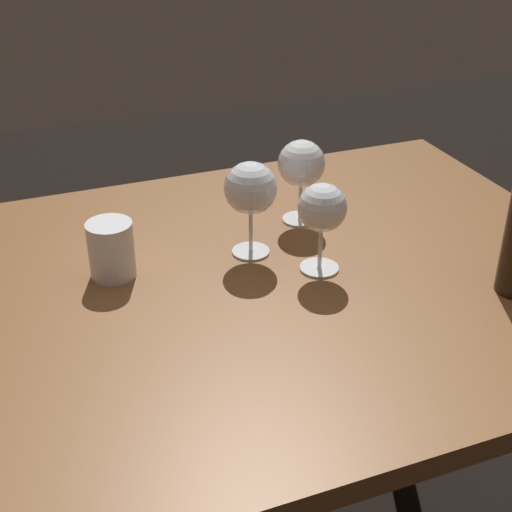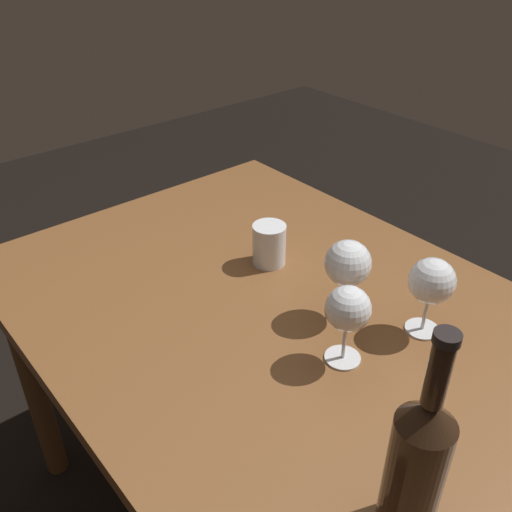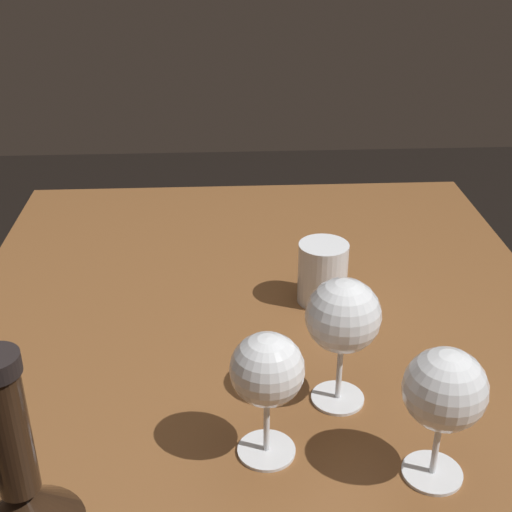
{
  "view_description": "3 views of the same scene",
  "coord_description": "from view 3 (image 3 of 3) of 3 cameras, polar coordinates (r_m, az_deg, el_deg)",
  "views": [
    {
      "loc": [
        0.33,
        0.96,
        1.37
      ],
      "look_at": [
        -0.03,
        0.02,
        0.79
      ],
      "focal_mm": 51.19,
      "sensor_mm": 36.0,
      "label": 1
    },
    {
      "loc": [
        -0.63,
        0.62,
        1.45
      ],
      "look_at": [
        0.06,
        0.04,
        0.87
      ],
      "focal_mm": 39.39,
      "sensor_mm": 36.0,
      "label": 2
    },
    {
      "loc": [
        -0.75,
        0.06,
        1.3
      ],
      "look_at": [
        0.08,
        0.01,
        0.87
      ],
      "focal_mm": 49.38,
      "sensor_mm": 36.0,
      "label": 3
    }
  ],
  "objects": [
    {
      "name": "wine_glass_left",
      "position": [
        0.75,
        15.03,
        -10.57
      ],
      "size": [
        0.09,
        0.09,
        0.16
      ],
      "color": "white",
      "rests_on": "dining_table"
    },
    {
      "name": "water_tumbler",
      "position": [
        1.07,
        5.41,
        -1.63
      ],
      "size": [
        0.08,
        0.08,
        0.1
      ],
      "color": "white",
      "rests_on": "dining_table"
    },
    {
      "name": "wine_glass_right",
      "position": [
        0.83,
        7.06,
        -5.02
      ],
      "size": [
        0.09,
        0.09,
        0.17
      ],
      "color": "white",
      "rests_on": "dining_table"
    },
    {
      "name": "wine_glass_centre",
      "position": [
        0.75,
        0.91,
        -9.4
      ],
      "size": [
        0.08,
        0.08,
        0.16
      ],
      "color": "white",
      "rests_on": "dining_table"
    },
    {
      "name": "dining_table",
      "position": [
        1.0,
        0.91,
        -13.3
      ],
      "size": [
        1.3,
        0.9,
        0.74
      ],
      "color": "brown",
      "rests_on": "ground"
    }
  ]
}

